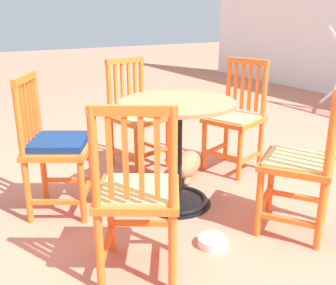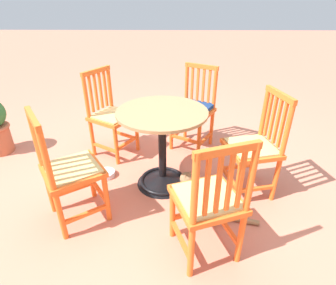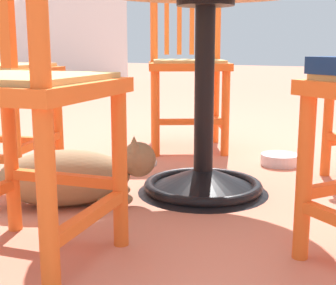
% 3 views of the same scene
% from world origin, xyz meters
% --- Properties ---
extents(ground_plane, '(24.00, 24.00, 0.00)m').
position_xyz_m(ground_plane, '(0.00, 0.00, 0.00)').
color(ground_plane, '#C6755B').
extents(cafe_table, '(0.76, 0.76, 0.73)m').
position_xyz_m(cafe_table, '(-0.07, -0.02, 0.28)').
color(cafe_table, black).
rests_on(cafe_table, ground_plane).
extents(orange_chair_near_fence, '(0.48, 0.48, 0.91)m').
position_xyz_m(orange_chair_near_fence, '(-0.84, 0.07, 0.43)').
color(orange_chair_near_fence, orange).
rests_on(orange_chair_near_fence, ground_plane).
extents(orange_chair_by_planter, '(0.56, 0.56, 0.91)m').
position_xyz_m(orange_chair_by_planter, '(0.60, 0.43, 0.43)').
color(orange_chair_by_planter, orange).
rests_on(orange_chair_by_planter, ground_plane).
extents(tabby_cat, '(0.61, 0.49, 0.23)m').
position_xyz_m(tabby_cat, '(-0.42, 0.28, 0.10)').
color(tabby_cat, '#8E704C').
rests_on(tabby_cat, ground_plane).
extents(pet_water_bowl, '(0.17, 0.17, 0.05)m').
position_xyz_m(pet_water_bowl, '(0.49, -0.12, 0.03)').
color(pet_water_bowl, silver).
rests_on(pet_water_bowl, ground_plane).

